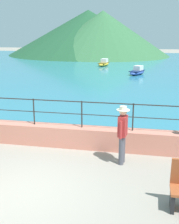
{
  "coord_description": "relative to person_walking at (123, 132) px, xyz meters",
  "views": [
    {
      "loc": [
        2.92,
        -5.88,
        3.8
      ],
      "look_at": [
        0.99,
        3.7,
        1.1
      ],
      "focal_mm": 47.19,
      "sensor_mm": 36.0,
      "label": 1
    }
  ],
  "objects": [
    {
      "name": "ground_plane",
      "position": [
        -2.27,
        -2.19,
        -0.98
      ],
      "size": [
        120.0,
        120.0,
        0.0
      ],
      "primitive_type": "plane",
      "color": "gray"
    },
    {
      "name": "promenade_wall",
      "position": [
        -2.27,
        1.01,
        -0.63
      ],
      "size": [
        20.0,
        0.56,
        0.7
      ],
      "primitive_type": "cube",
      "color": "tan",
      "rests_on": "ground"
    },
    {
      "name": "railing",
      "position": [
        -2.27,
        1.01,
        0.34
      ],
      "size": [
        18.44,
        0.04,
        0.9
      ],
      "color": "#282623",
      "rests_on": "promenade_wall"
    },
    {
      "name": "lake_water",
      "position": [
        -2.27,
        23.65,
        -0.95
      ],
      "size": [
        64.0,
        44.32,
        0.06
      ],
      "primitive_type": "cube",
      "color": "teal",
      "rests_on": "ground"
    },
    {
      "name": "hill_main",
      "position": [
        -9.42,
        40.83,
        2.56
      ],
      "size": [
        26.03,
        26.03,
        7.07
      ],
      "primitive_type": "cone",
      "color": "#1E4C2D",
      "rests_on": "ground"
    },
    {
      "name": "hill_secondary",
      "position": [
        -6.57,
        38.07,
        2.4
      ],
      "size": [
        20.53,
        20.53,
        6.76
      ],
      "primitive_type": "cone",
      "color": "#33663D",
      "rests_on": "ground"
    },
    {
      "name": "person_walking",
      "position": [
        0.0,
        0.0,
        0.0
      ],
      "size": [
        0.38,
        0.57,
        1.75
      ],
      "color": "#4C4C56",
      "rests_on": "ground"
    },
    {
      "name": "boat_0",
      "position": [
        -4.27,
        24.38,
        -0.65
      ],
      "size": [
        1.31,
        2.43,
        0.76
      ],
      "color": "gold",
      "rests_on": "lake_water"
    },
    {
      "name": "boat_1",
      "position": [
        -0.34,
        18.28,
        -0.65
      ],
      "size": [
        1.68,
        2.47,
        0.76
      ],
      "color": "#2D4C9E",
      "rests_on": "lake_water"
    }
  ]
}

